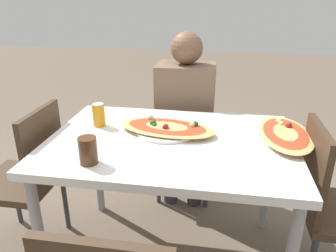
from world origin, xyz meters
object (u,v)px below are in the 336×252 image
Objects in this scene: chair_side_right at (333,202)px; person_seated at (186,107)px; chair_far_seated at (187,129)px; soda_can at (99,115)px; pizza_main at (167,128)px; chair_side_left at (28,174)px; drink_glass at (88,151)px; dining_table at (171,153)px; pizza_second at (285,134)px.

chair_side_right is 1.06m from person_seated.
chair_far_seated is 0.83m from soda_can.
person_seated is at bearing 51.76° from soda_can.
chair_side_left is at bearing -171.41° from pizza_main.
pizza_main is 4.35× the size of soda_can.
drink_glass is (-0.31, -0.93, 0.11)m from person_seated.
person_seated is 10.14× the size of drink_glass.
soda_can reaches higher than pizza_main.
soda_can is 1.06× the size of drink_glass.
pizza_main is at bearing -97.90° from chair_side_right.
person_seated is (0.00, 0.64, 0.03)m from dining_table.
chair_side_right is 1.61× the size of pizza_main.
chair_far_seated and chair_side_left have the same top height.
pizza_second is at bearing 24.96° from drink_glass.
soda_can is (-0.41, -0.64, 0.32)m from chair_far_seated.
chair_far_seated is 1.81× the size of pizza_second.
pizza_second is at bearing 136.37° from person_seated.
chair_side_right is at bearing -90.02° from chair_side_left.
dining_table is 0.44m from drink_glass.
soda_can is (-0.41, 0.11, 0.14)m from dining_table.
dining_table is 1.39× the size of chair_side_left.
chair_side_left is 1.81× the size of pizza_second.
chair_far_seated reaches higher than dining_table.
chair_side_left is 1.00× the size of chair_side_right.
soda_can is at bearing 57.05° from chair_far_seated.
soda_can is at bearing 176.51° from pizza_main.
soda_can is 0.26× the size of pizza_second.
chair_far_seated is at bearing 89.69° from dining_table.
chair_side_right is at bearing 135.56° from chair_far_seated.
dining_table is 10.27× the size of drink_glass.
chair_side_left reaches higher than dining_table.
person_seated reaches higher than pizza_main.
soda_can reaches higher than chair_side_right.
person_seated is 2.21× the size of pizza_main.
chair_side_right is at bearing 140.05° from person_seated.
drink_glass is at bearing 71.56° from person_seated.
pizza_second is (0.87, 0.40, -0.04)m from drink_glass.
chair_side_left is at bearing 151.30° from drink_glass.
person_seated is 0.55m from pizza_main.
soda_can is 0.42m from drink_glass.
pizza_main and pizza_second have the same top height.
chair_far_seated is 1.00× the size of chair_side_left.
soda_can is at bearing -70.37° from chair_side_left.
soda_can is at bearing 164.35° from dining_table.
soda_can is (-0.38, 0.02, 0.04)m from pizza_main.
soda_can reaches higher than chair_side_left.
chair_far_seated is 1.61× the size of pizza_main.
soda_can reaches higher than dining_table.
chair_far_seated and chair_side_right have the same top height.
pizza_main is (-0.04, -0.55, 0.07)m from person_seated.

